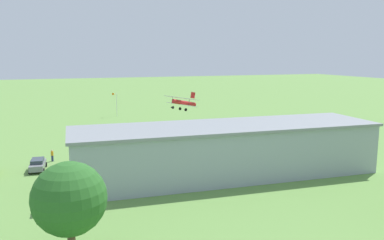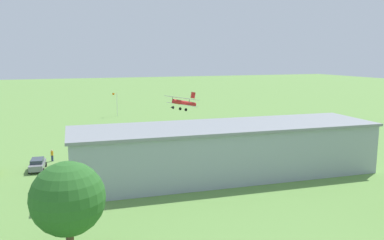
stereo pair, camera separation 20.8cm
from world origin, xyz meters
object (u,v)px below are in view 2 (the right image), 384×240
Objects in this scene: car_grey at (37,164)px; windsock at (114,95)px; hangar at (226,150)px; person_near_hangar_door at (52,155)px; person_by_parked_cars at (275,139)px; tree_at_field_edge at (68,199)px; person_crossing_taxiway at (78,156)px; biplane at (183,102)px.

windsock is (-17.73, -45.97, 4.60)m from car_grey.
car_grey is (23.61, -10.95, -2.57)m from hangar.
person_near_hangar_door is 44.85m from windsock.
car_grey is at bearing 65.36° from person_near_hangar_door.
person_by_parked_cars is at bearing 179.52° from person_near_hangar_door.
tree_at_field_edge is at bearing 38.48° from hangar.
car_grey is 4.66m from person_near_hangar_door.
person_by_parked_cars is at bearing -139.96° from tree_at_field_edge.
person_crossing_taxiway is at bearing -154.56° from car_grey.
tree_at_field_edge is (-1.16, 31.48, 4.17)m from person_near_hangar_door.
car_grey is 40.38m from person_by_parked_cars.
person_crossing_taxiway is at bearing 156.44° from person_near_hangar_door.
hangar reaches higher than person_crossing_taxiway.
biplane is 1.13× the size of tree_at_field_edge.
person_near_hangar_door is 31.77m from tree_at_field_edge.
hangar is at bearing 144.98° from person_near_hangar_door.
person_near_hangar_door is (3.63, -1.58, 0.07)m from person_crossing_taxiway.
windsock is at bearing -111.09° from car_grey.
biplane is 35.36m from car_grey.
windsock is (10.41, -25.19, -0.57)m from biplane.
person_by_parked_cars is 0.20× the size of tree_at_field_edge.
biplane is 54.17m from tree_at_field_edge.
person_crossing_taxiway is 0.21× the size of tree_at_field_edge.
biplane is (-4.53, -31.73, 2.60)m from hangar.
person_near_hangar_door is (26.20, 16.55, -5.13)m from biplane.
person_crossing_taxiway is at bearing 38.78° from biplane.
hangar reaches higher than person_by_parked_cars.
tree_at_field_edge is (25.04, 48.02, -0.96)m from biplane.
hangar is 6.55× the size of windsock.
hangar is 57.25m from windsock.
car_grey is at bearing 36.45° from biplane.
windsock is (-15.79, -41.73, 4.55)m from person_near_hangar_door.
hangar reaches higher than person_near_hangar_door.
person_by_parked_cars is (-12.04, 16.86, -5.22)m from biplane.
person_crossing_taxiway is (22.57, 18.13, -5.19)m from biplane.
hangar is 22.41m from person_by_parked_cars.
person_by_parked_cars is 0.26× the size of windsock.
person_near_hangar_door reaches higher than person_by_parked_cars.
person_by_parked_cars is 0.98× the size of person_crossing_taxiway.
windsock is at bearing -110.72° from person_near_hangar_door.
tree_at_field_edge reaches higher than person_near_hangar_door.
person_crossing_taxiway is 3.96m from person_near_hangar_door.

